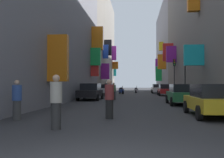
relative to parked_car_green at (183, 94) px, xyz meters
The scene contains 22 objects.
ground_plane 15.35m from the parked_car_green, 103.54° to the left, with size 140.00×140.00×0.00m, color #2D2D30.
building_left_near 13.32m from the parked_car_green, behind, with size 7.37×32.34×14.48m.
building_left_mid_a 26.07m from the parked_car_green, 117.89° to the left, with size 7.29×9.25×17.87m.
building_left_mid_b 38.51m from the parked_car_green, 107.97° to the left, with size 7.28×18.40×18.65m.
building_right_mid_a 12.50m from the parked_car_green, 61.30° to the left, with size 7.33×25.73×18.49m.
building_right_mid_b 33.99m from the parked_car_green, 82.38° to the left, with size 7.28×23.99×16.11m.
parked_car_green is the anchor object (origin of this frame).
parked_car_silver 18.11m from the parked_car_green, 113.63° to the left, with size 1.97×4.37×1.39m.
parked_car_red 14.81m from the parked_car_green, 88.53° to the left, with size 1.83×4.13×1.41m.
parked_car_yellow 6.69m from the parked_car_green, 88.95° to the right, with size 1.85×4.25×1.43m.
parked_car_white 23.07m from the parked_car_green, 89.84° to the left, with size 1.94×4.40×1.42m.
parked_car_black 8.91m from the parked_car_green, 145.25° to the left, with size 1.91×4.49×1.48m.
scooter_silver 24.17m from the parked_car_green, 97.82° to the left, with size 0.56×1.91×1.13m.
scooter_blue 20.09m from the parked_car_green, 105.59° to the left, with size 0.84×1.84×1.13m.
scooter_orange 26.20m from the parked_car_green, 102.64° to the left, with size 0.72×1.71×1.13m.
pedestrian_crossing 7.25m from the parked_car_green, 136.07° to the left, with size 0.53×0.53×1.55m.
pedestrian_near_left 11.95m from the parked_car_green, 118.34° to the right, with size 0.52×0.52×1.73m.
pedestrian_near_right 23.23m from the parked_car_green, 109.93° to the left, with size 0.47×0.47×1.73m.
pedestrian_mid_street 11.63m from the parked_car_green, 132.67° to the right, with size 0.49×0.49×1.60m.
pedestrian_far_away 8.89m from the parked_car_green, 118.67° to the right, with size 0.54×0.54×1.62m.
traffic_light_near_corner 5.46m from the parked_car_green, 78.06° to the left, with size 0.26×0.34×4.10m.
traffic_light_far_corner 11.56m from the parked_car_green, 84.97° to the left, with size 0.26×0.34×4.21m.
Camera 1 is at (0.47, -3.61, 1.43)m, focal length 42.63 mm.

